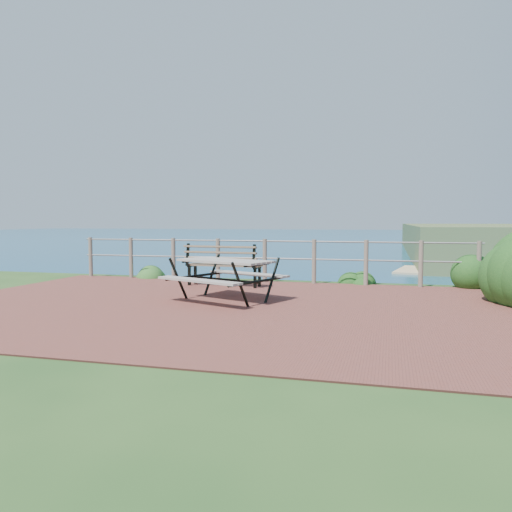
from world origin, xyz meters
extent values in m
cube|color=brown|center=(0.00, 0.00, 0.00)|extent=(10.00, 7.00, 0.12)
plane|color=#14537D|center=(0.00, 200.00, 0.00)|extent=(1200.00, 1200.00, 0.00)
cylinder|color=#6B5B4C|center=(-4.60, 3.35, 0.52)|extent=(0.10, 0.10, 1.00)
cylinder|color=#6B5B4C|center=(-3.45, 3.35, 0.52)|extent=(0.10, 0.10, 1.00)
cylinder|color=#6B5B4C|center=(-2.30, 3.35, 0.52)|extent=(0.10, 0.10, 1.00)
cylinder|color=#6B5B4C|center=(-1.15, 3.35, 0.52)|extent=(0.10, 0.10, 1.00)
cylinder|color=#6B5B4C|center=(0.00, 3.35, 0.52)|extent=(0.10, 0.10, 1.00)
cylinder|color=#6B5B4C|center=(1.15, 3.35, 0.52)|extent=(0.10, 0.10, 1.00)
cylinder|color=#6B5B4C|center=(2.30, 3.35, 0.52)|extent=(0.10, 0.10, 1.00)
cylinder|color=#6B5B4C|center=(3.45, 3.35, 0.52)|extent=(0.10, 0.10, 1.00)
cylinder|color=#6B5B4C|center=(4.60, 3.35, 0.52)|extent=(0.10, 0.10, 1.00)
cylinder|color=slate|center=(0.00, 3.35, 0.97)|extent=(9.40, 0.04, 0.04)
cylinder|color=slate|center=(0.00, 3.35, 0.57)|extent=(9.40, 0.04, 0.04)
cube|color=gray|center=(-0.02, 0.51, 0.73)|extent=(1.86, 1.31, 0.04)
cube|color=gray|center=(-0.02, 0.51, 0.44)|extent=(1.69, 0.89, 0.04)
cube|color=gray|center=(-0.02, 0.51, 0.44)|extent=(1.69, 0.89, 0.04)
cylinder|color=black|center=(-0.02, 0.51, 0.39)|extent=(1.39, 0.61, 0.04)
cube|color=brown|center=(-0.69, 2.43, 0.47)|extent=(1.67, 0.51, 0.04)
cube|color=brown|center=(-0.69, 2.43, 0.76)|extent=(1.65, 0.22, 0.38)
cube|color=black|center=(-0.69, 2.43, 0.25)|extent=(0.06, 0.06, 0.45)
cube|color=black|center=(-0.69, 2.43, 0.25)|extent=(0.06, 0.06, 0.45)
cube|color=black|center=(-0.69, 2.43, 0.25)|extent=(0.06, 0.06, 0.45)
cube|color=black|center=(-0.69, 2.43, 0.25)|extent=(0.06, 0.06, 0.45)
ellipsoid|color=#133E15|center=(4.76, 3.48, 0.00)|extent=(1.02, 1.02, 1.46)
ellipsoid|color=#245A21|center=(-2.95, 3.66, 0.00)|extent=(0.80, 0.80, 0.56)
ellipsoid|color=#133E15|center=(2.14, 3.71, 0.00)|extent=(0.72, 0.72, 0.44)
camera|label=1|loc=(2.79, -7.84, 1.43)|focal=35.00mm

